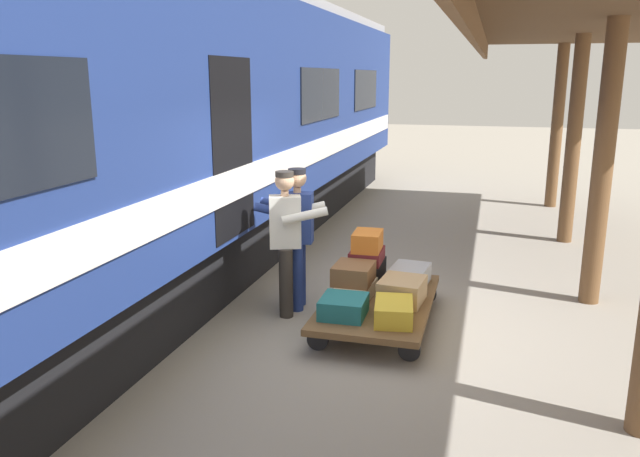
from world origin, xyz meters
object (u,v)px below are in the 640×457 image
object	(u,v)px
suitcase_yellow_case	(394,311)
suitcase_cream_canvas	(355,290)
suitcase_gray_aluminum	(409,276)
porter_by_door	(287,238)
suitcase_tan_vintage	(402,290)
suitcase_brown_leather	(354,273)
train_car	(115,136)
suitcase_orange_carryall	(367,241)
porter_in_overalls	(296,234)
luggage_cart	(378,303)
suitcase_black_hardshell	(366,271)
suitcase_maroon_trunk	(367,256)
suitcase_teal_softside	(344,307)

from	to	relation	value
suitcase_yellow_case	suitcase_cream_canvas	xyz separation A→B (m)	(0.53, -0.59, -0.02)
suitcase_gray_aluminum	porter_by_door	size ratio (longest dim) A/B	0.37
suitcase_cream_canvas	suitcase_tan_vintage	bearing A→B (deg)	180.00
suitcase_yellow_case	suitcase_cream_canvas	size ratio (longest dim) A/B	0.93
suitcase_yellow_case	suitcase_brown_leather	distance (m)	0.85
train_car	suitcase_tan_vintage	distance (m)	3.80
suitcase_brown_leather	suitcase_orange_carryall	distance (m)	0.56
suitcase_yellow_case	suitcase_brown_leather	bearing A→B (deg)	-47.91
train_car	suitcase_yellow_case	bearing A→B (deg)	172.00
porter_in_overalls	luggage_cart	bearing A→B (deg)	165.90
suitcase_black_hardshell	porter_in_overalls	bearing A→B (deg)	22.17
suitcase_yellow_case	porter_by_door	distance (m)	1.58
luggage_cart	porter_by_door	distance (m)	1.28
porter_in_overalls	suitcase_gray_aluminum	bearing A→B (deg)	-166.28
suitcase_yellow_case	suitcase_brown_leather	size ratio (longest dim) A/B	1.15
luggage_cart	suitcase_black_hardshell	world-z (taller)	suitcase_black_hardshell
suitcase_gray_aluminum	suitcase_brown_leather	size ratio (longest dim) A/B	1.28
suitcase_yellow_case	train_car	bearing A→B (deg)	-8.00
suitcase_yellow_case	suitcase_orange_carryall	xyz separation A→B (m)	(0.50, -1.12, 0.43)
suitcase_yellow_case	suitcase_cream_canvas	distance (m)	0.79
suitcase_orange_carryall	suitcase_brown_leather	bearing A→B (deg)	83.51
suitcase_orange_carryall	train_car	bearing A→B (deg)	12.26
suitcase_black_hardshell	suitcase_maroon_trunk	size ratio (longest dim) A/B	1.15
train_car	suitcase_brown_leather	size ratio (longest dim) A/B	43.38
luggage_cart	suitcase_orange_carryall	distance (m)	0.82
suitcase_cream_canvas	luggage_cart	bearing A→B (deg)	180.00
suitcase_tan_vintage	suitcase_teal_softside	xyz separation A→B (m)	(0.53, 0.59, -0.03)
train_car	porter_by_door	world-z (taller)	train_car
suitcase_cream_canvas	suitcase_teal_softside	bearing A→B (deg)	90.00
train_car	suitcase_orange_carryall	distance (m)	3.23
suitcase_yellow_case	suitcase_black_hardshell	xyz separation A→B (m)	(0.53, -1.17, 0.03)
luggage_cart	suitcase_cream_canvas	size ratio (longest dim) A/B	3.50
suitcase_teal_softside	suitcase_orange_carryall	distance (m)	1.20
train_car	suitcase_yellow_case	size ratio (longest dim) A/B	37.56
suitcase_yellow_case	suitcase_teal_softside	bearing A→B (deg)	0.00
suitcase_tan_vintage	suitcase_teal_softside	world-z (taller)	suitcase_tan_vintage
luggage_cart	porter_in_overalls	bearing A→B (deg)	-14.10
suitcase_tan_vintage	porter_in_overalls	bearing A→B (deg)	-11.35
suitcase_teal_softside	suitcase_cream_canvas	distance (m)	0.59
train_car	suitcase_teal_softside	xyz separation A→B (m)	(-2.90, 0.48, -1.66)
suitcase_orange_carryall	porter_in_overalls	world-z (taller)	porter_in_overalls
suitcase_maroon_trunk	suitcase_orange_carryall	bearing A→B (deg)	107.81
suitcase_tan_vintage	suitcase_orange_carryall	size ratio (longest dim) A/B	1.16
luggage_cart	suitcase_yellow_case	xyz separation A→B (m)	(-0.26, 0.59, 0.15)
suitcase_yellow_case	porter_by_door	xyz separation A→B (m)	(1.35, -0.62, 0.53)
suitcase_brown_leather	porter_by_door	size ratio (longest dim) A/B	0.29
porter_by_door	porter_in_overalls	bearing A→B (deg)	-98.67
suitcase_gray_aluminum	suitcase_teal_softside	bearing A→B (deg)	65.74
suitcase_cream_canvas	porter_in_overalls	world-z (taller)	porter_in_overalls
suitcase_orange_carryall	suitcase_teal_softside	bearing A→B (deg)	88.74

